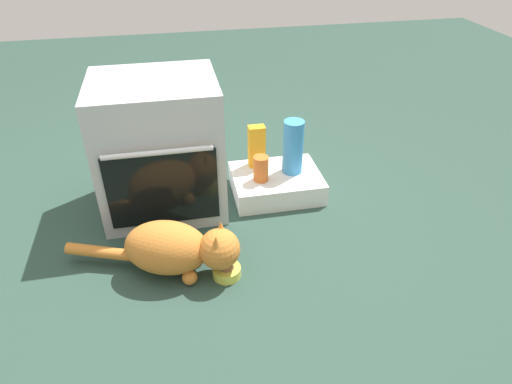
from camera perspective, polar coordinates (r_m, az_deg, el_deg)
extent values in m
plane|color=#284238|center=(2.15, -9.77, -7.95)|extent=(8.00, 8.00, 0.00)
cube|color=#B7BABF|center=(2.32, -12.12, 5.64)|extent=(0.60, 0.51, 0.69)
cube|color=black|center=(2.13, -11.68, 0.33)|extent=(0.51, 0.01, 0.38)
cylinder|color=silver|center=(2.00, -12.34, 4.88)|extent=(0.48, 0.02, 0.02)
cube|color=white|center=(2.50, 2.57, 1.12)|extent=(0.48, 0.37, 0.12)
cylinder|color=#D1D14C|center=(2.01, -3.73, -10.02)|extent=(0.12, 0.12, 0.05)
sphere|color=brown|center=(2.00, -3.74, -9.68)|extent=(0.07, 0.07, 0.07)
ellipsoid|color=#C6752D|center=(1.99, -11.26, -6.91)|extent=(0.43, 0.34, 0.24)
sphere|color=#C6752D|center=(1.93, -4.66, -7.20)|extent=(0.18, 0.18, 0.18)
cone|color=#C6752D|center=(1.92, -4.46, -4.75)|extent=(0.06, 0.06, 0.08)
cone|color=#C6752D|center=(1.85, -5.04, -6.63)|extent=(0.06, 0.06, 0.08)
cylinder|color=#C6752D|center=(2.14, -19.07, -7.19)|extent=(0.31, 0.15, 0.06)
sphere|color=#C6752D|center=(2.08, -7.51, -8.16)|extent=(0.07, 0.07, 0.07)
sphere|color=#C6752D|center=(1.99, -8.40, -10.65)|extent=(0.07, 0.07, 0.07)
cylinder|color=#388CD1|center=(2.43, 4.71, 5.70)|extent=(0.11, 0.11, 0.30)
cylinder|color=#D16023|center=(2.38, 0.63, 2.98)|extent=(0.08, 0.08, 0.14)
cube|color=orange|center=(2.49, 0.07, 5.81)|extent=(0.09, 0.06, 0.24)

